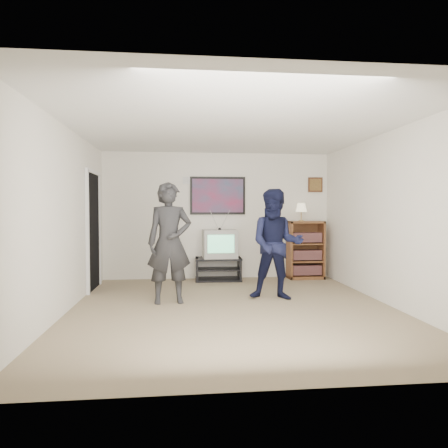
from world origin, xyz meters
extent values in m
cube|color=#79694C|center=(0.00, 0.00, 0.00)|extent=(4.50, 5.00, 0.01)
cube|color=white|center=(0.00, 0.00, 2.50)|extent=(4.50, 5.00, 0.01)
cube|color=silver|center=(0.00, 2.50, 1.25)|extent=(4.50, 0.01, 2.50)
cube|color=silver|center=(-2.25, 0.00, 1.25)|extent=(0.01, 5.00, 2.50)
cube|color=silver|center=(2.25, 0.00, 1.25)|extent=(0.01, 5.00, 2.50)
cube|color=black|center=(-0.01, 2.23, 0.42)|extent=(0.90, 0.52, 0.04)
cube|color=black|center=(-0.01, 2.23, 0.02)|extent=(0.90, 0.52, 0.04)
cube|color=black|center=(-0.42, 2.23, 0.22)|extent=(0.05, 0.47, 0.44)
cube|color=black|center=(0.40, 2.23, 0.22)|extent=(0.05, 0.47, 0.44)
imported|color=#252527|center=(-0.89, 0.47, 0.89)|extent=(0.70, 0.50, 1.78)
imported|color=black|center=(0.73, 0.53, 0.85)|extent=(0.95, 0.82, 1.70)
cube|color=white|center=(-0.85, 0.63, 1.16)|extent=(0.05, 0.13, 0.04)
cube|color=white|center=(0.70, 0.80, 0.99)|extent=(0.09, 0.14, 0.04)
cube|color=black|center=(0.00, 2.48, 1.65)|extent=(1.10, 0.03, 0.75)
cube|color=white|center=(-0.55, 2.48, 1.95)|extent=(0.28, 0.02, 0.14)
cube|color=#361A11|center=(2.00, 2.48, 1.88)|extent=(0.30, 0.03, 0.30)
cube|color=black|center=(-2.23, 1.60, 1.00)|extent=(0.03, 0.85, 2.00)
camera|label=1|loc=(-0.70, -5.44, 1.39)|focal=32.00mm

